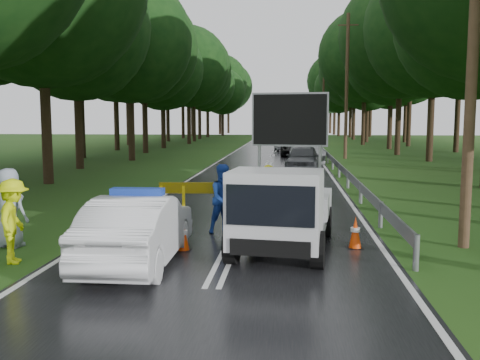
# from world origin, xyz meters

# --- Properties ---
(ground) EXTENTS (160.00, 160.00, 0.00)m
(ground) POSITION_xyz_m (0.00, 0.00, 0.00)
(ground) COLOR #1C4814
(ground) RESTS_ON ground
(road) EXTENTS (7.00, 140.00, 0.02)m
(road) POSITION_xyz_m (0.00, 30.00, 0.01)
(road) COLOR black
(road) RESTS_ON ground
(guardrail) EXTENTS (0.12, 60.06, 0.70)m
(guardrail) POSITION_xyz_m (3.70, 29.67, 0.55)
(guardrail) COLOR gray
(guardrail) RESTS_ON ground
(utility_pole_near) EXTENTS (1.40, 0.24, 10.00)m
(utility_pole_near) POSITION_xyz_m (5.20, 2.00, 5.06)
(utility_pole_near) COLOR #473121
(utility_pole_near) RESTS_ON ground
(utility_pole_mid) EXTENTS (1.40, 0.24, 10.00)m
(utility_pole_mid) POSITION_xyz_m (5.20, 28.00, 5.06)
(utility_pole_mid) COLOR #473121
(utility_pole_mid) RESTS_ON ground
(utility_pole_far) EXTENTS (1.40, 0.24, 10.00)m
(utility_pole_far) POSITION_xyz_m (5.20, 54.00, 5.06)
(utility_pole_far) COLOR #473121
(utility_pole_far) RESTS_ON ground
(police_sedan) EXTENTS (1.52, 4.20, 1.51)m
(police_sedan) POSITION_xyz_m (-1.66, -0.05, 0.69)
(police_sedan) COLOR white
(police_sedan) RESTS_ON ground
(work_truck) EXTENTS (2.38, 4.49, 3.43)m
(work_truck) POSITION_xyz_m (1.15, 1.27, 0.93)
(work_truck) COLOR gray
(work_truck) RESTS_ON ground
(barrier) EXTENTS (2.98, 0.28, 1.23)m
(barrier) POSITION_xyz_m (-0.58, 3.40, 0.93)
(barrier) COLOR yellow
(barrier) RESTS_ON ground
(officer) EXTENTS (0.63, 0.42, 1.71)m
(officer) POSITION_xyz_m (0.74, 3.37, 0.85)
(officer) COLOR #F5F20D
(officer) RESTS_ON ground
(civilian) EXTENTS (1.07, 1.01, 1.74)m
(civilian) POSITION_xyz_m (-0.32, 3.00, 0.87)
(civilian) COLOR #1A40AE
(civilian) RESTS_ON ground
(bystander_left) EXTENTS (0.91, 1.23, 1.70)m
(bystander_left) POSITION_xyz_m (-4.16, -0.17, 0.85)
(bystander_left) COLOR #D9EE0C
(bystander_left) RESTS_ON ground
(bystander_right) EXTENTS (1.00, 0.79, 1.79)m
(bystander_right) POSITION_xyz_m (-4.94, 1.09, 0.89)
(bystander_right) COLOR #8D98A9
(bystander_right) RESTS_ON ground
(queue_car_first) EXTENTS (2.06, 4.36, 1.44)m
(queue_car_first) POSITION_xyz_m (2.00, 18.37, 0.72)
(queue_car_first) COLOR #393C40
(queue_car_first) RESTS_ON ground
(queue_car_second) EXTENTS (2.30, 5.49, 1.58)m
(queue_car_second) POSITION_xyz_m (2.42, 24.37, 0.79)
(queue_car_second) COLOR #9DA0A4
(queue_car_second) RESTS_ON ground
(queue_car_third) EXTENTS (2.32, 4.72, 1.29)m
(queue_car_third) POSITION_xyz_m (1.75, 30.37, 0.64)
(queue_car_third) COLOR black
(queue_car_third) RESTS_ON ground
(queue_car_fourth) EXTENTS (1.95, 4.40, 1.40)m
(queue_car_fourth) POSITION_xyz_m (0.80, 36.89, 0.70)
(queue_car_fourth) COLOR #43454B
(queue_car_fourth) RESTS_ON ground
(cone_center) EXTENTS (0.33, 0.33, 0.70)m
(cone_center) POSITION_xyz_m (-1.00, 1.07, 0.34)
(cone_center) COLOR black
(cone_center) RESTS_ON ground
(cone_far) EXTENTS (0.30, 0.30, 0.64)m
(cone_far) POSITION_xyz_m (-0.08, 4.84, 0.31)
(cone_far) COLOR black
(cone_far) RESTS_ON ground
(cone_left_mid) EXTENTS (0.34, 0.34, 0.71)m
(cone_left_mid) POSITION_xyz_m (-3.12, 1.20, 0.35)
(cone_left_mid) COLOR black
(cone_left_mid) RESTS_ON ground
(cone_right) EXTENTS (0.34, 0.34, 0.73)m
(cone_right) POSITION_xyz_m (2.76, 1.62, 0.35)
(cone_right) COLOR black
(cone_right) RESTS_ON ground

